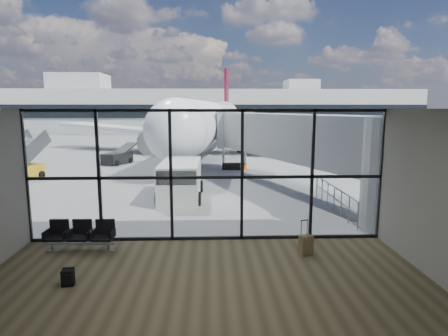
{
  "coord_description": "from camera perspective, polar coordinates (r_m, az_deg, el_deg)",
  "views": [
    {
      "loc": [
        0.14,
        -12.45,
        4.5
      ],
      "look_at": [
        0.7,
        3.0,
        2.04
      ],
      "focal_mm": 30.0,
      "sensor_mm": 36.0,
      "label": 1
    }
  ],
  "objects": [
    {
      "name": "ground",
      "position": [
        52.65,
        -2.22,
        4.15
      ],
      "size": [
        220.0,
        220.0,
        0.0
      ],
      "primitive_type": "plane",
      "color": "slate",
      "rests_on": "ground"
    },
    {
      "name": "backpack",
      "position": [
        10.74,
        -22.69,
        -15.18
      ],
      "size": [
        0.33,
        0.31,
        0.46
      ],
      "rotation": [
        0.0,
        0.0,
        0.1
      ],
      "color": "black",
      "rests_on": "ground"
    },
    {
      "name": "seating_row",
      "position": [
        13.01,
        -20.96,
        -9.32
      ],
      "size": [
        2.18,
        0.67,
        0.97
      ],
      "rotation": [
        0.0,
        0.0,
        -0.04
      ],
      "color": "gray",
      "rests_on": "ground"
    },
    {
      "name": "glass_curtain_wall",
      "position": [
        12.66,
        -2.67,
        -1.22
      ],
      "size": [
        12.1,
        0.12,
        4.5
      ],
      "color": "white",
      "rests_on": "ground"
    },
    {
      "name": "jet_bridge",
      "position": [
        20.17,
        11.61,
        3.92
      ],
      "size": [
        8.0,
        16.5,
        4.33
      ],
      "color": "#989A9D",
      "rests_on": "ground"
    },
    {
      "name": "tree_5",
      "position": [
        85.81,
        -12.42,
        9.77
      ],
      "size": [
        6.27,
        6.27,
        9.03
      ],
      "color": "#382619",
      "rests_on": "ground"
    },
    {
      "name": "belt_loader",
      "position": [
        31.92,
        -15.84,
        1.58
      ],
      "size": [
        2.45,
        3.67,
        1.61
      ],
      "rotation": [
        0.0,
        0.0,
        -0.41
      ],
      "color": "black",
      "rests_on": "ground"
    },
    {
      "name": "tree_2",
      "position": [
        90.73,
        -23.82,
        9.17
      ],
      "size": [
        6.27,
        6.27,
        9.03
      ],
      "color": "#382619",
      "rests_on": "ground"
    },
    {
      "name": "lounge_shell",
      "position": [
        7.88,
        -3.04,
        -4.56
      ],
      "size": [
        12.02,
        8.01,
        4.51
      ],
      "color": "brown",
      "rests_on": "ground"
    },
    {
      "name": "far_terminal",
      "position": [
        74.43,
        -2.66,
        8.83
      ],
      "size": [
        80.0,
        12.2,
        11.0
      ],
      "color": "#AEAEAA",
      "rests_on": "ground"
    },
    {
      "name": "suitcase",
      "position": [
        12.07,
        12.4,
        -11.38
      ],
      "size": [
        0.47,
        0.4,
        1.1
      ],
      "rotation": [
        0.0,
        0.0,
        0.4
      ],
      "color": "olive",
      "rests_on": "ground"
    },
    {
      "name": "traffic_cone_b",
      "position": [
        23.94,
        -6.27,
        -1.09
      ],
      "size": [
        0.45,
        0.45,
        0.64
      ],
      "color": "#FF550D",
      "rests_on": "ground"
    },
    {
      "name": "mobile_stairs",
      "position": [
        27.12,
        -28.83,
        -0.35
      ],
      "size": [
        2.77,
        3.88,
        2.49
      ],
      "rotation": [
        0.0,
        0.0,
        -0.36
      ],
      "color": "gold",
      "rests_on": "ground"
    },
    {
      "name": "apron_railing",
      "position": [
        17.28,
        16.44,
        -3.97
      ],
      "size": [
        0.06,
        5.46,
        1.11
      ],
      "color": "gray",
      "rests_on": "ground"
    },
    {
      "name": "service_van",
      "position": [
        18.77,
        -6.66,
        -1.86
      ],
      "size": [
        2.16,
        4.35,
        1.88
      ],
      "rotation": [
        0.0,
        0.0,
        -0.01
      ],
      "color": "silver",
      "rests_on": "ground"
    },
    {
      "name": "airliner",
      "position": [
        40.02,
        -1.81,
        7.08
      ],
      "size": [
        34.11,
        39.7,
        10.25
      ],
      "rotation": [
        0.0,
        0.0,
        -0.13
      ],
      "color": "white",
      "rests_on": "ground"
    },
    {
      "name": "tree_0",
      "position": [
        95.76,
        -30.52,
        7.9
      ],
      "size": [
        4.95,
        4.95,
        7.12
      ],
      "color": "#382619",
      "rests_on": "ground"
    },
    {
      "name": "tree_3",
      "position": [
        88.71,
        -20.12,
        8.6
      ],
      "size": [
        4.95,
        4.95,
        7.12
      ],
      "color": "#382619",
      "rests_on": "ground"
    },
    {
      "name": "tree_4",
      "position": [
        87.06,
        -16.34,
        9.2
      ],
      "size": [
        5.61,
        5.61,
        8.07
      ],
      "color": "#382619",
      "rests_on": "ground"
    },
    {
      "name": "traffic_cone_c",
      "position": [
        27.52,
        3.22,
        0.27
      ],
      "size": [
        0.45,
        0.45,
        0.64
      ],
      "color": "#E6560C",
      "rests_on": "ground"
    },
    {
      "name": "tree_1",
      "position": [
        93.08,
        -27.26,
        8.53
      ],
      "size": [
        5.61,
        5.61,
        8.07
      ],
      "color": "#382619",
      "rests_on": "ground"
    }
  ]
}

